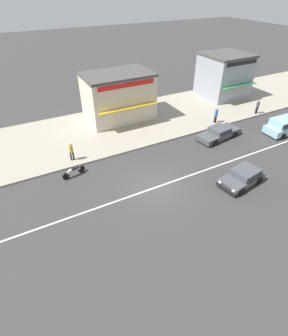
# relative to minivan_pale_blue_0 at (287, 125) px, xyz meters

# --- Properties ---
(ground_plane) EXTENTS (160.00, 160.00, 0.00)m
(ground_plane) POSITION_rel_minivan_pale_blue_0_xyz_m (-15.74, -1.38, -0.85)
(ground_plane) COLOR #383535
(lane_centre_stripe) EXTENTS (50.40, 0.14, 0.01)m
(lane_centre_stripe) POSITION_rel_minivan_pale_blue_0_xyz_m (-15.74, -1.38, -0.84)
(lane_centre_stripe) COLOR silver
(lane_centre_stripe) RESTS_ON ground
(kerb_strip) EXTENTS (68.00, 10.00, 0.15)m
(kerb_strip) POSITION_rel_minivan_pale_blue_0_xyz_m (-15.74, 8.93, -0.77)
(kerb_strip) COLOR #9E9384
(kerb_strip) RESTS_ON ground
(minivan_pale_blue_0) EXTENTS (4.81, 2.06, 1.56)m
(minivan_pale_blue_0) POSITION_rel_minivan_pale_blue_0_xyz_m (0.00, 0.00, 0.00)
(minivan_pale_blue_0) COLOR #93C6D6
(minivan_pale_blue_0) RESTS_ON ground
(sedan_dark_grey_2) EXTENTS (4.83, 2.33, 1.06)m
(sedan_dark_grey_2) POSITION_rel_minivan_pale_blue_0_xyz_m (-6.58, 2.30, -0.31)
(sedan_dark_grey_2) COLOR #47494F
(sedan_dark_grey_2) RESTS_ON ground
(hatchback_dark_grey_3) EXTENTS (3.76, 2.24, 1.10)m
(hatchback_dark_grey_3) POSITION_rel_minivan_pale_blue_0_xyz_m (-9.68, -3.89, -0.26)
(hatchback_dark_grey_3) COLOR #47494F
(hatchback_dark_grey_3) RESTS_ON ground
(motorcycle_2) EXTENTS (1.89, 0.74, 0.80)m
(motorcycle_2) POSITION_rel_minivan_pale_blue_0_xyz_m (-20.60, 2.88, -0.42)
(motorcycle_2) COLOR black
(motorcycle_2) RESTS_ON ground
(pedestrian_near_clock) EXTENTS (0.34, 0.34, 1.58)m
(pedestrian_near_clock) POSITION_rel_minivan_pale_blue_0_xyz_m (-20.12, 4.88, 0.22)
(pedestrian_near_clock) COLOR #232838
(pedestrian_near_clock) RESTS_ON kerb_strip
(pedestrian_mid_kerb) EXTENTS (0.34, 0.34, 1.59)m
(pedestrian_mid_kerb) POSITION_rel_minivan_pale_blue_0_xyz_m (-4.91, 4.78, 0.23)
(pedestrian_mid_kerb) COLOR #333338
(pedestrian_mid_kerb) RESTS_ON kerb_strip
(pedestrian_by_shop) EXTENTS (0.34, 0.34, 1.53)m
(pedestrian_by_shop) POSITION_rel_minivan_pale_blue_0_xyz_m (0.71, 4.40, 0.19)
(pedestrian_by_shop) COLOR #232838
(pedestrian_by_shop) RESTS_ON kerb_strip
(shopfront_corner_warung) EXTENTS (5.40, 5.76, 5.10)m
(shopfront_corner_warung) POSITION_rel_minivan_pale_blue_0_xyz_m (1.06, 10.67, 1.86)
(shopfront_corner_warung) COLOR #999EA8
(shopfront_corner_warung) RESTS_ON kerb_strip
(shopfront_mid_block) EXTENTS (6.92, 5.30, 4.78)m
(shopfront_mid_block) POSITION_rel_minivan_pale_blue_0_xyz_m (-13.34, 10.61, 1.70)
(shopfront_mid_block) COLOR beige
(shopfront_mid_block) RESTS_ON kerb_strip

